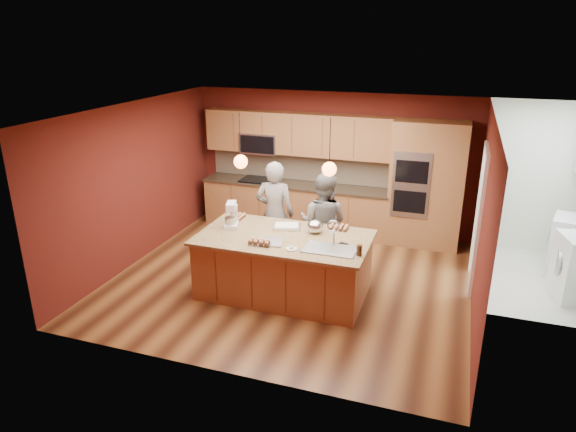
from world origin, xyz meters
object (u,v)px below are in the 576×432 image
(island, at_px, (285,265))
(person_right, at_px, (323,223))
(mixing_bowl, at_px, (315,227))
(person_left, at_px, (275,214))
(stand_mixer, at_px, (231,217))

(island, xyz_separation_m, person_right, (0.32, 0.96, 0.36))
(person_right, height_order, mixing_bowl, person_right)
(person_left, height_order, person_right, person_left)
(person_right, relative_size, mixing_bowl, 6.80)
(person_right, xyz_separation_m, stand_mixer, (-1.22, -0.85, 0.26))
(person_left, relative_size, mixing_bowl, 7.32)
(person_left, bearing_deg, person_right, 174.03)
(person_right, distance_m, mixing_bowl, 0.70)
(person_right, bearing_deg, island, 76.30)
(stand_mixer, bearing_deg, island, -24.87)
(island, relative_size, person_right, 1.51)
(island, bearing_deg, person_right, 71.58)
(person_right, height_order, stand_mixer, person_right)
(island, relative_size, stand_mixer, 6.43)
(island, height_order, mixing_bowl, island)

